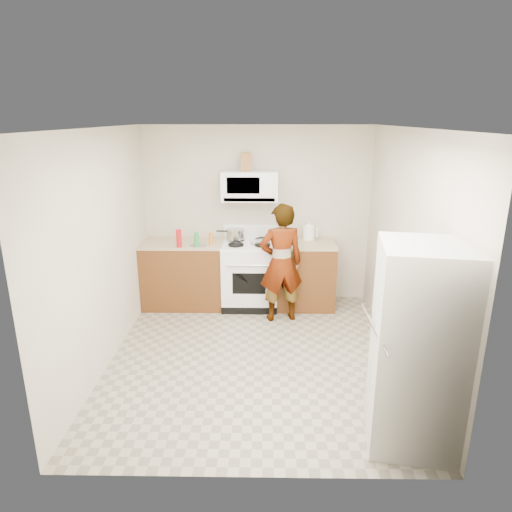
{
  "coord_description": "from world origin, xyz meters",
  "views": [
    {
      "loc": [
        0.09,
        -4.59,
        2.61
      ],
      "look_at": [
        0.0,
        0.55,
        1.03
      ],
      "focal_mm": 32.0,
      "sensor_mm": 36.0,
      "label": 1
    }
  ],
  "objects_px": {
    "microwave": "(250,186)",
    "person": "(281,263)",
    "fridge": "(419,348)",
    "kettle": "(309,233)",
    "gas_range": "(250,273)",
    "saucepan": "(236,234)"
  },
  "relations": [
    {
      "from": "microwave",
      "to": "person",
      "type": "xyz_separation_m",
      "value": [
        0.42,
        -0.59,
        -0.91
      ]
    },
    {
      "from": "microwave",
      "to": "saucepan",
      "type": "distance_m",
      "value": 0.71
    },
    {
      "from": "microwave",
      "to": "kettle",
      "type": "relative_size",
      "value": 3.83
    },
    {
      "from": "gas_range",
      "to": "saucepan",
      "type": "relative_size",
      "value": 4.59
    },
    {
      "from": "gas_range",
      "to": "microwave",
      "type": "bearing_deg",
      "value": 90.0
    },
    {
      "from": "fridge",
      "to": "saucepan",
      "type": "relative_size",
      "value": 6.91
    },
    {
      "from": "microwave",
      "to": "kettle",
      "type": "height_order",
      "value": "microwave"
    },
    {
      "from": "microwave",
      "to": "saucepan",
      "type": "xyz_separation_m",
      "value": [
        -0.2,
        -0.01,
        -0.68
      ]
    },
    {
      "from": "gas_range",
      "to": "saucepan",
      "type": "distance_m",
      "value": 0.58
    },
    {
      "from": "fridge",
      "to": "kettle",
      "type": "distance_m",
      "value": 3.05
    },
    {
      "from": "saucepan",
      "to": "kettle",
      "type": "bearing_deg",
      "value": 3.17
    },
    {
      "from": "person",
      "to": "saucepan",
      "type": "distance_m",
      "value": 0.88
    },
    {
      "from": "fridge",
      "to": "kettle",
      "type": "relative_size",
      "value": 8.56
    },
    {
      "from": "microwave",
      "to": "fridge",
      "type": "distance_m",
      "value": 3.38
    },
    {
      "from": "fridge",
      "to": "saucepan",
      "type": "bearing_deg",
      "value": 128.03
    },
    {
      "from": "gas_range",
      "to": "kettle",
      "type": "bearing_deg",
      "value": 11.83
    },
    {
      "from": "gas_range",
      "to": "microwave",
      "type": "height_order",
      "value": "microwave"
    },
    {
      "from": "kettle",
      "to": "saucepan",
      "type": "height_order",
      "value": "kettle"
    },
    {
      "from": "person",
      "to": "fridge",
      "type": "relative_size",
      "value": 0.92
    },
    {
      "from": "fridge",
      "to": "saucepan",
      "type": "distance_m",
      "value": 3.36
    },
    {
      "from": "fridge",
      "to": "microwave",
      "type": "bearing_deg",
      "value": 124.87
    },
    {
      "from": "fridge",
      "to": "saucepan",
      "type": "xyz_separation_m",
      "value": [
        -1.63,
        2.93,
        0.17
      ]
    }
  ]
}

